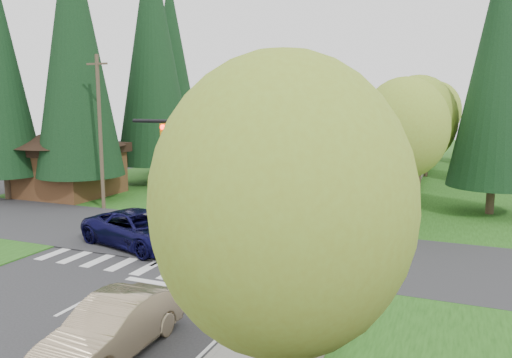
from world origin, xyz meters
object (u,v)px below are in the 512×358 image
Objects in this scene: parked_car_a at (337,192)px; parked_car_d at (379,163)px; parked_car_b at (364,180)px; sedan_champagne at (113,327)px; suv_navy at (140,229)px; parked_car_c at (366,175)px; parked_car_e at (399,158)px.

parked_car_a is 18.80m from parked_car_d.
parked_car_b is 12.24m from parked_car_d.
sedan_champagne reaches higher than parked_car_b.
parked_car_c is (6.77, 23.38, -0.11)m from suv_navy.
parked_car_c is 1.01× the size of parked_car_e.
sedan_champagne reaches higher than parked_car_c.
parked_car_d is (0.00, 18.80, -0.05)m from parked_car_a.
suv_navy is 1.35× the size of parked_car_c.
sedan_champagne is at bearing -132.73° from suv_navy.
parked_car_e is at bearing 87.94° from parked_car_c.
parked_car_b is at bearing -2.76° from suv_navy.
sedan_champagne is 47.93m from parked_car_e.
parked_car_c is at bearing -84.58° from parked_car_d.
suv_navy is 39.54m from parked_car_e.
parked_car_b is (1.49, 30.26, -0.13)m from sedan_champagne.
parked_car_b is at bearing 90.29° from parked_car_a.
parked_car_b is 1.02× the size of parked_car_e.
sedan_champagne is at bearing -87.93° from parked_car_d.
parked_car_a is 1.08× the size of parked_car_d.
sedan_champagne is at bearing -95.72° from parked_car_e.
sedan_champagne is 1.06× the size of parked_car_c.
sedan_champagne is 30.30m from parked_car_b.
parked_car_a is at bearing -96.42° from parked_car_e.
sedan_champagne is at bearing -95.43° from parked_car_b.
suv_navy is at bearing -97.69° from parked_car_d.
parked_car_b is (0.70, 6.59, -0.02)m from parked_car_a.
suv_navy is (-5.59, 9.12, 0.06)m from sedan_champagne.
parked_car_a reaches higher than parked_car_b.
parked_car_c is at bearing 87.28° from sedan_champagne.
suv_navy is at bearing -111.12° from parked_car_b.
sedan_champagne is at bearing -85.50° from parked_car_a.
suv_navy is 1.37× the size of parked_car_e.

